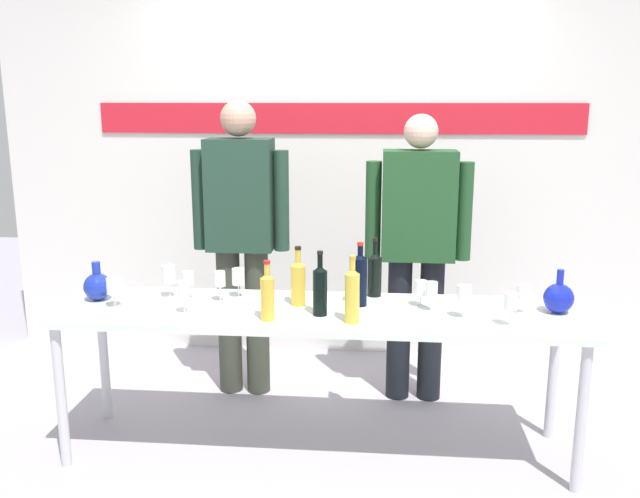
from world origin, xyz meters
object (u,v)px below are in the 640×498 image
at_px(wine_glass_left_3, 188,279).
at_px(wine_glass_right_2, 464,294).
at_px(display_table, 317,320).
at_px(wine_bottle_2, 298,281).
at_px(wine_bottle_0, 360,278).
at_px(wine_glass_left_4, 114,286).
at_px(wine_glass_right_0, 511,302).
at_px(wine_glass_right_4, 432,291).
at_px(wine_glass_left_5, 220,280).
at_px(wine_glass_left_2, 238,277).
at_px(wine_glass_left_1, 169,275).
at_px(decanter_blue_right, 559,298).
at_px(wine_bottle_5, 375,273).
at_px(wine_glass_left_0, 184,291).
at_px(decanter_blue_left, 97,286).
at_px(wine_bottle_4, 267,295).
at_px(presenter_left, 241,232).
at_px(presenter_right, 418,241).
at_px(wine_bottle_1, 352,294).
at_px(wine_glass_right_3, 524,293).
at_px(wine_glass_right_1, 421,288).
at_px(wine_bottle_3, 320,289).

xyz_separation_m(wine_glass_left_3, wine_glass_right_2, (1.37, -0.18, 0.01)).
height_order(display_table, wine_bottle_2, wine_bottle_2).
distance_m(wine_bottle_0, wine_glass_right_2, 0.51).
bearing_deg(wine_bottle_0, wine_glass_left_4, -173.60).
height_order(wine_glass_right_0, wine_glass_right_4, wine_glass_right_0).
distance_m(wine_glass_left_5, wine_glass_right_2, 1.21).
bearing_deg(wine_glass_left_2, wine_glass_left_1, -173.67).
bearing_deg(wine_glass_right_4, decanter_blue_right, 2.86).
xyz_separation_m(wine_bottle_5, wine_glass_left_5, (-0.78, -0.17, -0.01)).
distance_m(decanter_blue_right, wine_glass_left_0, 1.80).
distance_m(decanter_blue_right, wine_bottle_5, 0.91).
xyz_separation_m(decanter_blue_left, wine_glass_left_5, (0.63, 0.03, 0.04)).
relative_size(wine_bottle_4, wine_glass_right_4, 1.95).
bearing_deg(decanter_blue_left, wine_glass_right_0, -6.21).
distance_m(display_table, presenter_left, 0.91).
xyz_separation_m(presenter_right, wine_glass_left_2, (-0.94, -0.52, -0.10)).
distance_m(presenter_right, wine_glass_right_2, 0.79).
xyz_separation_m(wine_bottle_1, wine_glass_left_1, (-0.96, 0.31, -0.02)).
bearing_deg(wine_glass_right_2, wine_glass_right_3, 18.32).
bearing_deg(wine_glass_right_1, wine_glass_right_3, -7.90).
relative_size(presenter_left, presenter_right, 1.04).
xyz_separation_m(wine_glass_right_0, wine_glass_right_1, (-0.39, 0.26, -0.02)).
bearing_deg(presenter_left, wine_glass_left_0, -97.89).
bearing_deg(wine_glass_right_2, wine_glass_right_0, -26.44).
bearing_deg(wine_bottle_4, presenter_left, 109.12).
height_order(decanter_blue_left, wine_glass_left_4, decanter_blue_left).
bearing_deg(wine_glass_right_1, wine_glass_left_2, 175.33).
bearing_deg(wine_bottle_5, wine_bottle_3, -126.42).
distance_m(wine_glass_left_2, wine_glass_right_1, 0.93).
xyz_separation_m(wine_bottle_4, wine_glass_right_0, (1.10, 0.01, -0.01)).
bearing_deg(wine_bottle_2, wine_glass_right_3, -1.77).
height_order(decanter_blue_left, decanter_blue_right, decanter_blue_right).
height_order(wine_bottle_0, wine_glass_right_1, wine_bottle_0).
xyz_separation_m(wine_bottle_5, wine_glass_left_2, (-0.70, -0.09, -0.02)).
relative_size(display_table, wine_glass_right_2, 16.29).
bearing_deg(wine_bottle_5, display_table, -137.64).
relative_size(wine_bottle_0, wine_glass_right_0, 2.05).
height_order(wine_bottle_5, wine_glass_right_3, wine_bottle_5).
relative_size(presenter_right, wine_glass_left_3, 11.61).
height_order(presenter_left, wine_glass_left_1, presenter_left).
xyz_separation_m(wine_bottle_2, wine_glass_left_2, (-0.33, 0.11, -0.02)).
xyz_separation_m(wine_bottle_3, wine_glass_right_2, (0.67, 0.02, -0.02)).
relative_size(wine_bottle_1, wine_glass_right_1, 2.40).
relative_size(wine_glass_left_4, wine_glass_left_5, 0.94).
bearing_deg(wine_glass_left_4, decanter_blue_right, 2.79).
bearing_deg(wine_glass_right_2, wine_bottle_2, 170.67).
relative_size(wine_bottle_3, wine_bottle_5, 1.01).
bearing_deg(display_table, presenter_right, 53.09).
distance_m(display_table, wine_glass_left_5, 0.54).
distance_m(wine_glass_left_3, wine_glass_right_0, 1.59).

